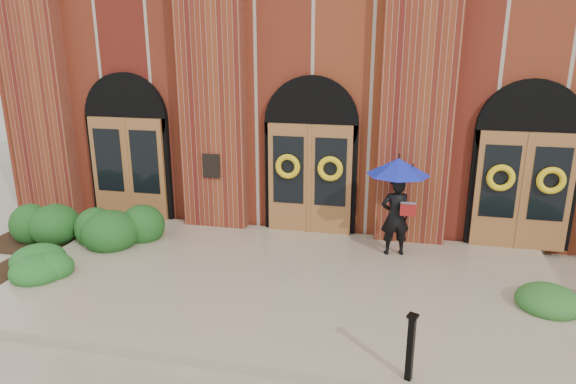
# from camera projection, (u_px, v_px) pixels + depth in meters

# --- Properties ---
(ground) EXTENTS (90.00, 90.00, 0.00)m
(ground) POSITION_uv_depth(u_px,v_px,m) (283.00, 290.00, 9.46)
(ground) COLOR gray
(ground) RESTS_ON ground
(landing) EXTENTS (10.00, 5.30, 0.15)m
(landing) POSITION_uv_depth(u_px,v_px,m) (284.00, 283.00, 9.58)
(landing) COLOR tan
(landing) RESTS_ON ground
(church_building) EXTENTS (16.20, 12.53, 7.00)m
(church_building) POSITION_uv_depth(u_px,v_px,m) (344.00, 69.00, 16.67)
(church_building) COLOR brown
(church_building) RESTS_ON ground
(man_with_umbrella) EXTENTS (1.56, 1.56, 2.04)m
(man_with_umbrella) POSITION_uv_depth(u_px,v_px,m) (397.00, 188.00, 10.29)
(man_with_umbrella) COLOR black
(man_with_umbrella) RESTS_ON landing
(metal_post) EXTENTS (0.17, 0.17, 0.96)m
(metal_post) POSITION_uv_depth(u_px,v_px,m) (411.00, 346.00, 6.61)
(metal_post) COLOR black
(metal_post) RESTS_ON landing
(hedge_wall_left) EXTENTS (3.34, 1.34, 0.86)m
(hedge_wall_left) POSITION_uv_depth(u_px,v_px,m) (67.00, 227.00, 11.43)
(hedge_wall_left) COLOR #194818
(hedge_wall_left) RESTS_ON ground
(hedge_front_left) EXTENTS (1.48, 1.27, 0.52)m
(hedge_front_left) POSITION_uv_depth(u_px,v_px,m) (22.00, 263.00, 9.99)
(hedge_front_left) COLOR #1F5B1F
(hedge_front_left) RESTS_ON ground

